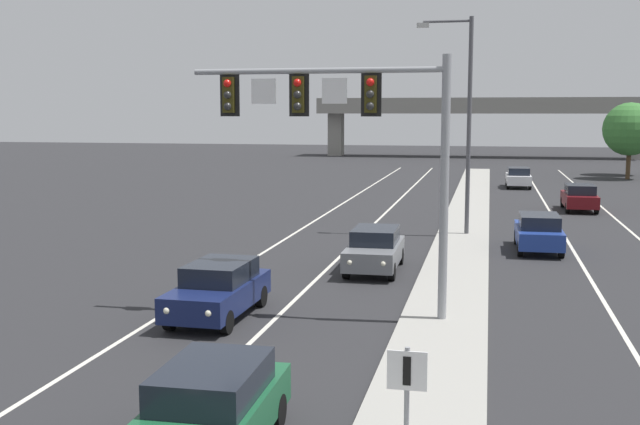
% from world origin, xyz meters
% --- Properties ---
extents(median_island, '(2.40, 110.00, 0.15)m').
position_xyz_m(median_island, '(0.00, 18.00, 0.07)').
color(median_island, '#9E9B93').
rests_on(median_island, ground).
extents(lane_stripe_oncoming_center, '(0.14, 100.00, 0.01)m').
position_xyz_m(lane_stripe_oncoming_center, '(-4.70, 25.00, 0.00)').
color(lane_stripe_oncoming_center, silver).
rests_on(lane_stripe_oncoming_center, ground).
extents(lane_stripe_receding_center, '(0.14, 100.00, 0.01)m').
position_xyz_m(lane_stripe_receding_center, '(4.70, 25.00, 0.00)').
color(lane_stripe_receding_center, silver).
rests_on(lane_stripe_receding_center, ground).
extents(edge_stripe_left, '(0.14, 100.00, 0.01)m').
position_xyz_m(edge_stripe_left, '(-8.00, 25.00, 0.00)').
color(edge_stripe_left, silver).
rests_on(edge_stripe_left, ground).
extents(overhead_signal_mast, '(7.22, 0.44, 7.20)m').
position_xyz_m(overhead_signal_mast, '(-2.58, 14.22, 5.49)').
color(overhead_signal_mast, gray).
rests_on(overhead_signal_mast, median_island).
extents(median_sign_post, '(0.60, 0.10, 2.20)m').
position_xyz_m(median_sign_post, '(0.00, 4.21, 1.59)').
color(median_sign_post, gray).
rests_on(median_sign_post, median_island).
extents(street_lamp_median, '(2.58, 0.28, 10.00)m').
position_xyz_m(street_lamp_median, '(-0.07, 29.84, 5.79)').
color(street_lamp_median, '#4C4C51').
rests_on(street_lamp_median, median_island).
extents(car_oncoming_green, '(1.89, 4.50, 1.58)m').
position_xyz_m(car_oncoming_green, '(-3.38, 4.88, 0.82)').
color(car_oncoming_green, '#195633').
rests_on(car_oncoming_green, ground).
extents(car_oncoming_navy, '(1.89, 4.50, 1.58)m').
position_xyz_m(car_oncoming_navy, '(-6.32, 13.56, 0.82)').
color(car_oncoming_navy, '#141E4C').
rests_on(car_oncoming_navy, ground).
extents(car_oncoming_grey, '(1.88, 4.49, 1.58)m').
position_xyz_m(car_oncoming_grey, '(-2.92, 20.99, 0.82)').
color(car_oncoming_grey, slate).
rests_on(car_oncoming_grey, ground).
extents(car_receding_blue, '(1.87, 4.49, 1.58)m').
position_xyz_m(car_receding_blue, '(3.23, 26.56, 0.82)').
color(car_receding_blue, navy).
rests_on(car_receding_blue, ground).
extents(car_receding_darkred, '(1.84, 4.48, 1.58)m').
position_xyz_m(car_receding_darkred, '(6.42, 41.10, 0.82)').
color(car_receding_darkred, '#5B0F14').
rests_on(car_receding_darkred, ground).
extents(car_receding_white, '(1.86, 4.48, 1.58)m').
position_xyz_m(car_receding_white, '(3.36, 55.01, 0.82)').
color(car_receding_white, silver).
rests_on(car_receding_white, ground).
extents(overpass_bridge, '(42.40, 6.40, 7.65)m').
position_xyz_m(overpass_bridge, '(0.00, 96.34, 5.78)').
color(overpass_bridge, gray).
rests_on(overpass_bridge, ground).
extents(tree_far_right_c, '(4.61, 4.61, 6.67)m').
position_xyz_m(tree_far_right_c, '(12.97, 64.89, 4.36)').
color(tree_far_right_c, '#4C3823').
rests_on(tree_far_right_c, ground).
extents(tree_far_right_a, '(4.34, 4.34, 6.29)m').
position_xyz_m(tree_far_right_a, '(13.76, 69.44, 4.10)').
color(tree_far_right_a, '#4C3823').
rests_on(tree_far_right_a, ground).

